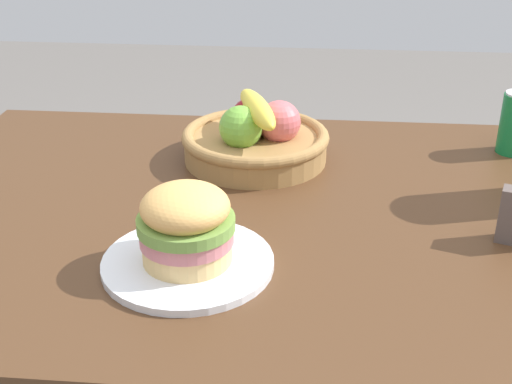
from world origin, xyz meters
The scene contains 4 objects.
dining_table centered at (0.00, 0.00, 0.65)m, with size 1.40×0.90×0.75m.
plate centered at (-0.15, -0.19, 0.76)m, with size 0.25×0.25×0.01m, color white.
sandwich centered at (-0.15, -0.19, 0.82)m, with size 0.14×0.14×0.12m.
fruit_basket centered at (-0.08, 0.21, 0.80)m, with size 0.29×0.29×0.14m.
Camera 1 is at (0.03, -1.05, 1.30)m, focal length 48.41 mm.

